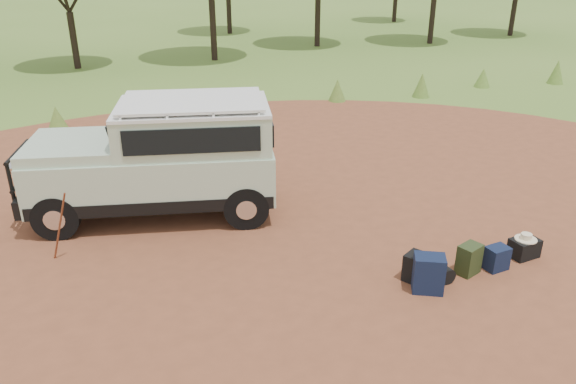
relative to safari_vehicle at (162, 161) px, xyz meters
name	(u,v)px	position (x,y,z in m)	size (l,w,h in m)	color
ground	(260,263)	(1.11, -2.54, -1.12)	(140.00, 140.00, 0.00)	#577C2C
dirt_clearing	(260,263)	(1.11, -2.54, -1.12)	(23.00, 23.00, 0.01)	brown
grass_fringe	(168,110)	(1.22, 6.13, -0.72)	(36.60, 1.60, 0.90)	#577C2C
safari_vehicle	(162,161)	(0.00, 0.00, 0.00)	(5.06, 3.03, 2.32)	#B0C9AB
walking_staff	(60,227)	(-1.97, -1.20, -0.47)	(0.03, 0.03, 1.36)	brown
backpack_black	(414,267)	(3.26, -3.95, -0.88)	(0.35, 0.25, 0.47)	black
backpack_navy	(428,274)	(3.28, -4.31, -0.81)	(0.47, 0.34, 0.62)	#121B3A
backpack_olive	(469,259)	(4.20, -4.12, -0.86)	(0.38, 0.27, 0.52)	#2D3A1B
duffel_navy	(497,258)	(4.71, -4.19, -0.91)	(0.37, 0.28, 0.41)	#121B3A
hard_case	(524,248)	(5.44, -4.05, -0.95)	(0.48, 0.34, 0.34)	black
stuff_sack	(443,274)	(3.68, -4.17, -0.98)	(0.28, 0.28, 0.28)	black
safari_hat	(526,237)	(5.44, -4.05, -0.74)	(0.38, 0.38, 0.11)	beige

